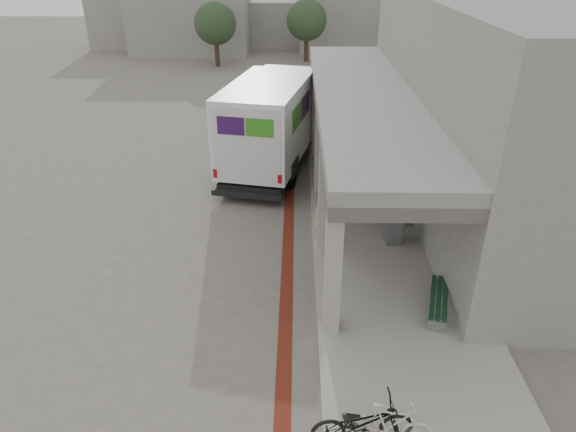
{
  "coord_description": "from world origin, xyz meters",
  "views": [
    {
      "loc": [
        1.23,
        -13.32,
        8.41
      ],
      "look_at": [
        1.02,
        -0.4,
        1.6
      ],
      "focal_mm": 32.0,
      "sensor_mm": 36.0,
      "label": 1
    }
  ],
  "objects_px": {
    "bicycle_black": "(363,422)",
    "bicycle_cream": "(390,424)",
    "fedex_truck": "(274,119)",
    "utility_cabinet": "(393,226)",
    "bench": "(439,301)"
  },
  "relations": [
    {
      "from": "bicycle_cream",
      "to": "bicycle_black",
      "type": "bearing_deg",
      "value": 96.06
    },
    {
      "from": "fedex_truck",
      "to": "bench",
      "type": "relative_size",
      "value": 4.6
    },
    {
      "from": "bench",
      "to": "bicycle_black",
      "type": "relative_size",
      "value": 1.02
    },
    {
      "from": "fedex_truck",
      "to": "utility_cabinet",
      "type": "xyz_separation_m",
      "value": [
        3.99,
        -6.85,
        -1.34
      ]
    },
    {
      "from": "bench",
      "to": "bicycle_black",
      "type": "distance_m",
      "value": 4.61
    },
    {
      "from": "bicycle_black",
      "to": "bicycle_cream",
      "type": "distance_m",
      "value": 0.51
    },
    {
      "from": "fedex_truck",
      "to": "bicycle_cream",
      "type": "distance_m",
      "value": 14.66
    },
    {
      "from": "bench",
      "to": "utility_cabinet",
      "type": "height_order",
      "value": "utility_cabinet"
    },
    {
      "from": "fedex_truck",
      "to": "utility_cabinet",
      "type": "distance_m",
      "value": 8.04
    },
    {
      "from": "bench",
      "to": "bicycle_cream",
      "type": "xyz_separation_m",
      "value": [
        -1.87,
        -3.97,
        0.17
      ]
    },
    {
      "from": "bicycle_black",
      "to": "bench",
      "type": "bearing_deg",
      "value": -37.82
    },
    {
      "from": "fedex_truck",
      "to": "bicycle_cream",
      "type": "height_order",
      "value": "fedex_truck"
    },
    {
      "from": "bicycle_cream",
      "to": "fedex_truck",
      "type": "bearing_deg",
      "value": 19.16
    },
    {
      "from": "bicycle_cream",
      "to": "bench",
      "type": "bearing_deg",
      "value": -16.72
    },
    {
      "from": "bench",
      "to": "bicycle_cream",
      "type": "height_order",
      "value": "bicycle_cream"
    }
  ]
}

